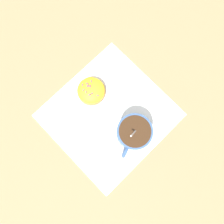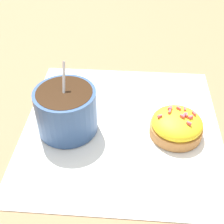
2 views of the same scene
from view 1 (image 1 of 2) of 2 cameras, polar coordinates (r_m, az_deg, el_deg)
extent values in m
plane|color=#93704C|center=(0.62, -0.73, -0.81)|extent=(3.00, 3.00, 0.00)
cube|color=white|center=(0.62, -0.73, -0.79)|extent=(0.33, 0.34, 0.00)
cylinder|color=#335184|center=(0.58, 5.69, -5.32)|extent=(0.09, 0.09, 0.07)
cylinder|color=#331E0F|center=(0.55, 5.98, -5.09)|extent=(0.08, 0.08, 0.01)
torus|color=#335184|center=(0.58, 3.60, -9.97)|extent=(0.02, 0.04, 0.04)
ellipsoid|color=silver|center=(0.61, 3.66, -7.29)|extent=(0.02, 0.02, 0.01)
cylinder|color=silver|center=(0.56, 6.39, -4.66)|extent=(0.01, 0.06, 0.10)
cylinder|color=#B2753D|center=(0.63, -5.39, 5.36)|extent=(0.08, 0.08, 0.02)
ellipsoid|color=yellow|center=(0.62, -5.50, 5.68)|extent=(0.08, 0.08, 0.03)
cube|color=#EA4C56|center=(0.60, -5.68, 4.62)|extent=(0.01, 0.01, 0.00)
cube|color=#EA4C56|center=(0.61, -7.67, 7.04)|extent=(0.01, 0.01, 0.00)
cube|color=#EA4C56|center=(0.60, -6.15, 6.66)|extent=(0.01, 0.01, 0.00)
cube|color=#EA4C56|center=(0.60, -3.73, 4.34)|extent=(0.01, 0.01, 0.00)
cube|color=#EA4C56|center=(0.60, -6.83, 5.16)|extent=(0.01, 0.01, 0.00)
cube|color=#EA4C56|center=(0.61, -5.41, 7.96)|extent=(0.01, 0.01, 0.00)
cube|color=#EA4C56|center=(0.60, -7.68, 5.47)|extent=(0.00, 0.01, 0.00)
cube|color=#EA4C56|center=(0.60, -5.26, 4.87)|extent=(0.01, 0.01, 0.00)
cube|color=#EA4C56|center=(0.60, -5.69, 6.69)|extent=(0.01, 0.01, 0.00)
cube|color=#EA4C56|center=(0.60, -6.41, 6.83)|extent=(0.00, 0.01, 0.00)
cube|color=#EA4C56|center=(0.61, -6.52, 7.41)|extent=(0.01, 0.01, 0.00)
cube|color=#EA4C56|center=(0.60, -5.83, 4.63)|extent=(0.01, 0.01, 0.00)
camera|label=2|loc=(0.51, 36.04, 36.59)|focal=50.00mm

